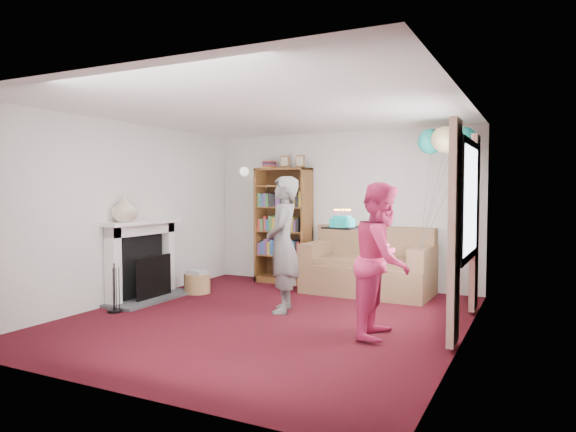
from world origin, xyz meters
The scene contains 16 objects.
ground centered at (0.00, 0.00, 0.00)m, with size 5.00×5.00×0.00m, color black.
wall_back centered at (0.00, 2.51, 1.25)m, with size 4.50×0.02×2.50m, color silver.
wall_left centered at (-2.26, 0.00, 1.25)m, with size 0.02×5.00×2.50m, color silver.
wall_right centered at (2.26, 0.00, 1.25)m, with size 0.02×5.00×2.50m, color silver.
ceiling centered at (0.00, 0.00, 2.50)m, with size 4.50×5.00×0.01m, color white.
fireplace centered at (-2.09, 0.19, 0.51)m, with size 0.55×1.80×1.12m.
window_bay centered at (2.21, 0.60, 1.20)m, with size 0.14×2.02×2.20m.
wall_sconce centered at (-1.75, 2.36, 1.88)m, with size 0.16×0.23×0.16m.
bookcase centered at (-0.94, 2.30, 0.94)m, with size 0.91×0.42×2.13m.
sofa centered at (0.63, 2.08, 0.36)m, with size 1.87×0.99×0.99m.
wicker_basket centered at (-1.69, 0.88, 0.16)m, with size 0.39×0.39×0.35m.
person_striped centered at (0.00, 0.41, 0.87)m, with size 0.63×0.41×1.73m, color black.
person_magenta centered at (1.45, -0.10, 0.82)m, with size 0.80×0.62×1.64m, color #C32758.
birthday_cake centered at (0.91, 0.14, 1.19)m, with size 0.36×0.36×0.22m.
balloons centered at (1.79, 1.77, 2.22)m, with size 0.79×0.79×1.70m.
mantel_vase centered at (-2.12, -0.15, 1.31)m, with size 0.35×0.35×0.37m, color beige.
Camera 1 is at (2.96, -5.39, 1.57)m, focal length 32.00 mm.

